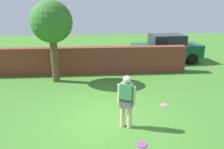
{
  "coord_description": "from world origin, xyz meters",
  "views": [
    {
      "loc": [
        -0.37,
        -6.23,
        3.55
      ],
      "look_at": [
        0.25,
        1.55,
        1.0
      ],
      "focal_mm": 35.12,
      "sensor_mm": 36.0,
      "label": 1
    }
  ],
  "objects_px": {
    "frisbee_pink": "(164,105)",
    "car": "(166,48)",
    "tree": "(52,23)",
    "person": "(126,100)",
    "frisbee_purple": "(142,145)"
  },
  "relations": [
    {
      "from": "frisbee_purple",
      "to": "person",
      "type": "bearing_deg",
      "value": 107.78
    },
    {
      "from": "car",
      "to": "frisbee_pink",
      "type": "height_order",
      "value": "car"
    },
    {
      "from": "tree",
      "to": "frisbee_purple",
      "type": "distance_m",
      "value": 6.61
    },
    {
      "from": "car",
      "to": "person",
      "type": "bearing_deg",
      "value": -119.36
    },
    {
      "from": "person",
      "to": "car",
      "type": "height_order",
      "value": "car"
    },
    {
      "from": "person",
      "to": "frisbee_purple",
      "type": "relative_size",
      "value": 6.0
    },
    {
      "from": "person",
      "to": "car",
      "type": "xyz_separation_m",
      "value": [
        3.58,
        7.45,
        -0.04
      ]
    },
    {
      "from": "frisbee_purple",
      "to": "frisbee_pink",
      "type": "distance_m",
      "value": 2.59
    },
    {
      "from": "tree",
      "to": "frisbee_pink",
      "type": "bearing_deg",
      "value": -34.38
    },
    {
      "from": "tree",
      "to": "person",
      "type": "relative_size",
      "value": 2.28
    },
    {
      "from": "tree",
      "to": "car",
      "type": "bearing_deg",
      "value": 26.52
    },
    {
      "from": "car",
      "to": "frisbee_purple",
      "type": "relative_size",
      "value": 15.93
    },
    {
      "from": "tree",
      "to": "frisbee_purple",
      "type": "bearing_deg",
      "value": -59.78
    },
    {
      "from": "tree",
      "to": "car",
      "type": "height_order",
      "value": "tree"
    },
    {
      "from": "frisbee_pink",
      "to": "car",
      "type": "bearing_deg",
      "value": 72.03
    }
  ]
}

